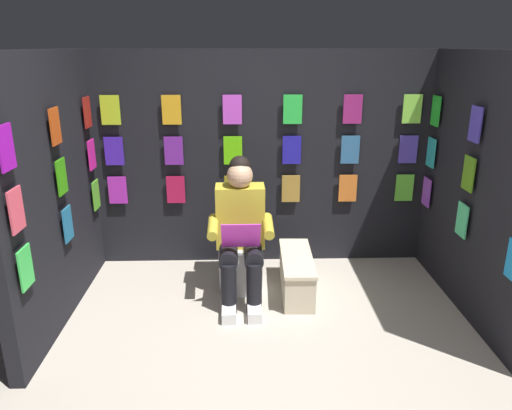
# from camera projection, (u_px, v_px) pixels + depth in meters

# --- Properties ---
(ground_plane) EXTENTS (30.00, 30.00, 0.00)m
(ground_plane) POSITION_uv_depth(u_px,v_px,m) (274.00, 384.00, 3.06)
(ground_plane) COLOR #B2A899
(display_wall_back) EXTENTS (3.20, 0.14, 2.01)m
(display_wall_back) POSITION_uv_depth(u_px,v_px,m) (262.00, 160.00, 4.57)
(display_wall_back) COLOR black
(display_wall_back) RESTS_ON ground
(display_wall_left) EXTENTS (0.14, 1.87, 2.01)m
(display_wall_left) POSITION_uv_depth(u_px,v_px,m) (477.00, 188.00, 3.68)
(display_wall_left) COLOR black
(display_wall_left) RESTS_ON ground
(display_wall_right) EXTENTS (0.14, 1.87, 2.01)m
(display_wall_right) POSITION_uv_depth(u_px,v_px,m) (52.00, 191.00, 3.59)
(display_wall_right) COLOR black
(display_wall_right) RESTS_ON ground
(toilet) EXTENTS (0.41, 0.56, 0.77)m
(toilet) POSITION_uv_depth(u_px,v_px,m) (241.00, 250.00, 4.24)
(toilet) COLOR white
(toilet) RESTS_ON ground
(person_reading) EXTENTS (0.53, 0.68, 1.19)m
(person_reading) POSITION_uv_depth(u_px,v_px,m) (241.00, 230.00, 3.94)
(person_reading) COLOR gold
(person_reading) RESTS_ON ground
(comic_longbox_near) EXTENTS (0.28, 0.79, 0.34)m
(comic_longbox_near) POSITION_uv_depth(u_px,v_px,m) (296.00, 274.00, 4.15)
(comic_longbox_near) COLOR beige
(comic_longbox_near) RESTS_ON ground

